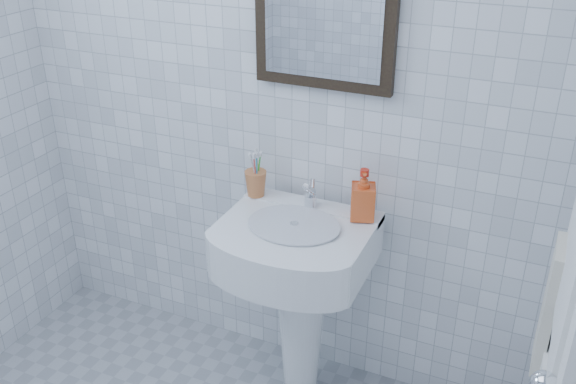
% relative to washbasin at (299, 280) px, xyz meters
% --- Properties ---
extents(wall_back, '(2.20, 0.02, 2.50)m').
position_rel_washbasin_xyz_m(wall_back, '(-0.19, 0.22, 0.70)').
color(wall_back, white).
rests_on(wall_back, ground).
extents(washbasin, '(0.53, 0.39, 0.82)m').
position_rel_washbasin_xyz_m(washbasin, '(0.00, 0.00, 0.00)').
color(washbasin, white).
rests_on(washbasin, ground).
extents(faucet, '(0.05, 0.10, 0.12)m').
position_rel_washbasin_xyz_m(faucet, '(0.00, 0.10, 0.31)').
color(faucet, silver).
rests_on(faucet, washbasin).
extents(toothbrush_cup, '(0.09, 0.09, 0.10)m').
position_rel_washbasin_xyz_m(toothbrush_cup, '(-0.22, 0.10, 0.31)').
color(toothbrush_cup, '#C56E3A').
rests_on(toothbrush_cup, washbasin).
extents(soap_dispenser, '(0.11, 0.11, 0.19)m').
position_rel_washbasin_xyz_m(soap_dispenser, '(0.20, 0.10, 0.36)').
color(soap_dispenser, '#CE4014').
rests_on(soap_dispenser, washbasin).
extents(bathroom_door, '(0.04, 0.80, 2.00)m').
position_rel_washbasin_xyz_m(bathroom_door, '(0.89, -0.43, 0.45)').
color(bathroom_door, white).
rests_on(bathroom_door, ground).
extents(towel_ring, '(0.01, 0.18, 0.18)m').
position_rel_washbasin_xyz_m(towel_ring, '(0.87, -0.26, 0.50)').
color(towel_ring, silver).
rests_on(towel_ring, wall_right).
extents(hand_towel, '(0.03, 0.16, 0.38)m').
position_rel_washbasin_xyz_m(hand_towel, '(0.85, -0.26, 0.32)').
color(hand_towel, white).
rests_on(hand_towel, towel_ring).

